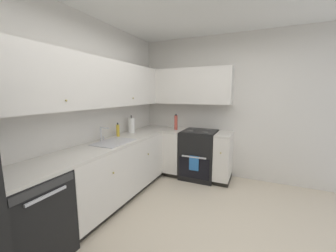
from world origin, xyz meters
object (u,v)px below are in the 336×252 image
at_px(oil_bottle, 176,122).
at_px(oven_range, 199,154).
at_px(soap_bottle, 118,130).
at_px(paper_towel_roll, 132,125).
at_px(dishwasher, 27,219).

bearing_deg(oil_bottle, oven_range, -87.75).
distance_m(soap_bottle, paper_towel_roll, 0.36).
bearing_deg(soap_bottle, oil_bottle, -33.01).
distance_m(dishwasher, paper_towel_roll, 2.04).
distance_m(oven_range, paper_towel_roll, 1.37).
bearing_deg(dishwasher, oven_range, -19.58).
bearing_deg(oven_range, paper_towel_roll, 120.17).
distance_m(oven_range, oil_bottle, 0.74).
bearing_deg(soap_bottle, dishwasher, -173.51).
relative_size(oven_range, soap_bottle, 4.68).
height_order(dishwasher, oven_range, oven_range).
bearing_deg(oil_bottle, dishwasher, 170.07).
relative_size(soap_bottle, oil_bottle, 0.74).
relative_size(soap_bottle, paper_towel_roll, 0.69).
height_order(dishwasher, soap_bottle, soap_bottle).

